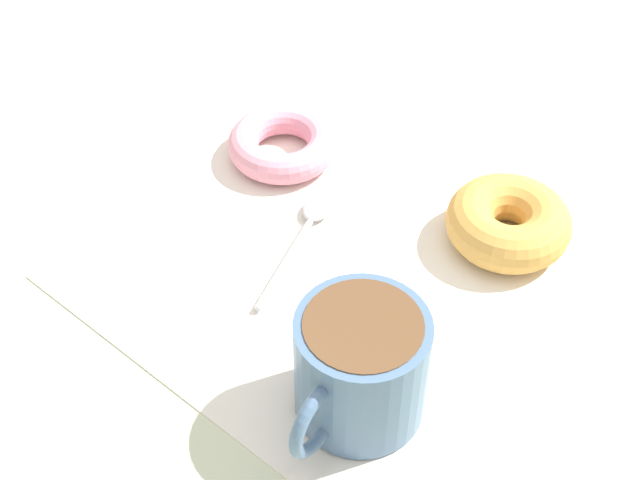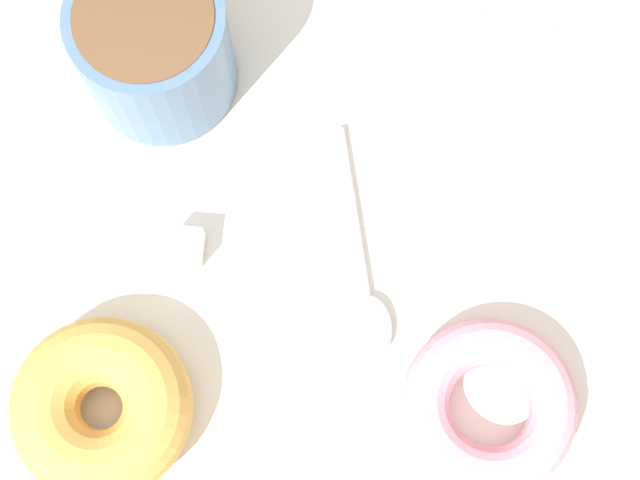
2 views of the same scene
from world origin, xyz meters
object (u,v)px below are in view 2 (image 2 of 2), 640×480
at_px(spoon, 366,291).
at_px(sugar_cube, 186,246).
at_px(donut_near_cup, 489,406).
at_px(coffee_cup, 155,45).
at_px(donut_far, 101,408).

bearing_deg(spoon, sugar_cube, 172.02).
bearing_deg(donut_near_cup, sugar_cube, 157.47).
distance_m(coffee_cup, donut_near_cup, 0.28).
relative_size(coffee_cup, sugar_cube, 6.44).
distance_m(donut_far, spoon, 0.16).
relative_size(coffee_cup, donut_far, 1.21).
distance_m(coffee_cup, donut_far, 0.21).
distance_m(donut_near_cup, donut_far, 0.22).
bearing_deg(sugar_cube, donut_near_cup, -22.53).
bearing_deg(sugar_cube, spoon, -7.98).
height_order(donut_far, sugar_cube, donut_far).
height_order(donut_near_cup, donut_far, donut_far).
bearing_deg(spoon, donut_far, -149.23).
bearing_deg(donut_far, sugar_cube, 71.39).
xyz_separation_m(donut_far, sugar_cube, (0.03, 0.10, -0.01)).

